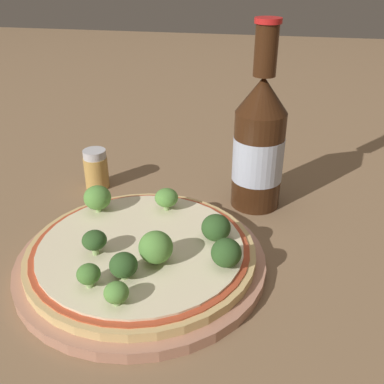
# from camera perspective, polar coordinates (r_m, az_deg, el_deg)

# --- Properties ---
(ground_plane) EXTENTS (3.00, 3.00, 0.00)m
(ground_plane) POSITION_cam_1_polar(r_m,az_deg,el_deg) (0.51, -5.83, -8.06)
(ground_plane) COLOR #846647
(plate) EXTENTS (0.27, 0.27, 0.01)m
(plate) POSITION_cam_1_polar(r_m,az_deg,el_deg) (0.50, -6.84, -8.59)
(plate) COLOR tan
(plate) RESTS_ON ground_plane
(pizza) EXTENTS (0.25, 0.25, 0.01)m
(pizza) POSITION_cam_1_polar(r_m,az_deg,el_deg) (0.49, -6.70, -7.36)
(pizza) COLOR tan
(pizza) RESTS_ON plate
(broccoli_floret_0) EXTENTS (0.03, 0.03, 0.03)m
(broccoli_floret_0) POSITION_cam_1_polar(r_m,az_deg,el_deg) (0.54, -3.26, -0.75)
(broccoli_floret_0) COLOR #89A866
(broccoli_floret_0) RESTS_ON pizza
(broccoli_floret_1) EXTENTS (0.02, 0.02, 0.02)m
(broccoli_floret_1) POSITION_cam_1_polar(r_m,az_deg,el_deg) (0.41, -9.58, -12.51)
(broccoli_floret_1) COLOR #89A866
(broccoli_floret_1) RESTS_ON pizza
(broccoli_floret_2) EXTENTS (0.02, 0.02, 0.02)m
(broccoli_floret_2) POSITION_cam_1_polar(r_m,az_deg,el_deg) (0.43, -13.00, -10.16)
(broccoli_floret_2) COLOR #89A866
(broccoli_floret_2) RESTS_ON pizza
(broccoli_floret_3) EXTENTS (0.03, 0.03, 0.04)m
(broccoli_floret_3) POSITION_cam_1_polar(r_m,az_deg,el_deg) (0.45, -4.62, -7.02)
(broccoli_floret_3) COLOR #89A866
(broccoli_floret_3) RESTS_ON pizza
(broccoli_floret_4) EXTENTS (0.03, 0.03, 0.03)m
(broccoli_floret_4) POSITION_cam_1_polar(r_m,az_deg,el_deg) (0.44, -9.29, -9.09)
(broccoli_floret_4) COLOR #89A866
(broccoli_floret_4) RESTS_ON pizza
(broccoli_floret_5) EXTENTS (0.03, 0.03, 0.03)m
(broccoli_floret_5) POSITION_cam_1_polar(r_m,az_deg,el_deg) (0.45, 4.37, -7.72)
(broccoli_floret_5) COLOR #89A866
(broccoli_floret_5) RESTS_ON pizza
(broccoli_floret_6) EXTENTS (0.03, 0.03, 0.03)m
(broccoli_floret_6) POSITION_cam_1_polar(r_m,az_deg,el_deg) (0.47, -12.29, -6.04)
(broccoli_floret_6) COLOR #89A866
(broccoli_floret_6) RESTS_ON pizza
(broccoli_floret_7) EXTENTS (0.03, 0.03, 0.03)m
(broccoli_floret_7) POSITION_cam_1_polar(r_m,az_deg,el_deg) (0.48, 3.07, -4.55)
(broccoli_floret_7) COLOR #89A866
(broccoli_floret_7) RESTS_ON pizza
(broccoli_floret_8) EXTENTS (0.03, 0.03, 0.03)m
(broccoli_floret_8) POSITION_cam_1_polar(r_m,az_deg,el_deg) (0.54, -11.92, -0.72)
(broccoli_floret_8) COLOR #89A866
(broccoli_floret_8) RESTS_ON pizza
(beer_bottle) EXTENTS (0.07, 0.07, 0.24)m
(beer_bottle) POSITION_cam_1_polar(r_m,az_deg,el_deg) (0.58, 8.50, 6.13)
(beer_bottle) COLOR #381E0F
(beer_bottle) RESTS_ON ground_plane
(pepper_shaker) EXTENTS (0.03, 0.03, 0.06)m
(pepper_shaker) POSITION_cam_1_polar(r_m,az_deg,el_deg) (0.65, -12.08, 2.87)
(pepper_shaker) COLOR tan
(pepper_shaker) RESTS_ON ground_plane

